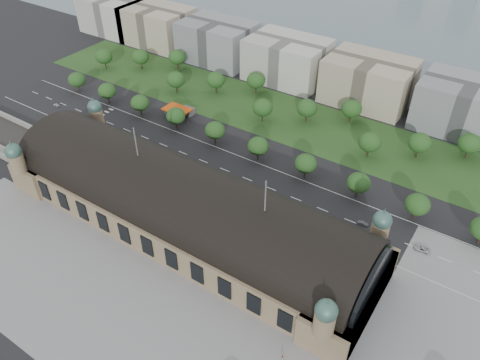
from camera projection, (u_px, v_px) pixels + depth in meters
The scene contains 51 objects.
ground at pixel (185, 226), 180.18m from camera, with size 900.00×900.00×0.00m, color black.
station at pixel (183, 206), 173.82m from camera, with size 150.00×48.40×44.30m.
track_cutting at pixel (5, 140), 226.18m from camera, with size 70.00×24.00×3.10m.
plaza_south at pixel (122, 319), 147.03m from camera, with size 190.00×48.00×0.12m, color gray.
road_slab at pixel (203, 161), 213.75m from camera, with size 260.00×26.00×0.10m, color black.
grass_belt at pixel (274, 114), 247.56m from camera, with size 300.00×45.00×0.10m, color #26471C.
petrol_station at pixel (183, 110), 244.54m from camera, with size 14.00×13.00×5.05m.
lake at pixel (419, 11), 375.18m from camera, with size 700.00×320.00×0.08m, color slate.
office_0 at pixel (115, 15), 333.79m from camera, with size 45.00×32.00×24.00m, color beige.
office_1 at pixel (158, 26), 316.38m from camera, with size 45.00×32.00×24.00m, color #B6A98F.
office_2 at pixel (218, 41), 294.61m from camera, with size 45.00×32.00×24.00m, color gray.
office_3 at pixel (287, 60), 272.85m from camera, with size 45.00×32.00×24.00m, color beige.
office_4 at pixel (368, 81), 251.08m from camera, with size 45.00×32.00×24.00m, color #B6A98F.
office_5 at pixel (465, 107), 229.32m from camera, with size 45.00×32.00×24.00m, color gray.
tree_row_0 at pixel (77, 80), 262.50m from camera, with size 9.60×9.60×11.52m.
tree_row_1 at pixel (107, 91), 252.06m from camera, with size 9.60×9.60×11.52m.
tree_row_2 at pixel (140, 103), 241.61m from camera, with size 9.60×9.60×11.52m.
tree_row_3 at pixel (176, 116), 231.16m from camera, with size 9.60×9.60×11.52m.
tree_row_4 at pixel (215, 130), 220.71m from camera, with size 9.60×9.60×11.52m.
tree_row_5 at pixel (258, 146), 210.27m from camera, with size 9.60×9.60×11.52m.
tree_row_6 at pixel (306, 163), 199.82m from camera, with size 9.60×9.60×11.52m.
tree_row_7 at pixel (359, 183), 189.37m from camera, with size 9.60×9.60×11.52m.
tree_row_8 at pixel (418, 204), 178.92m from camera, with size 9.60×9.60×11.52m.
tree_belt_0 at pixel (104, 56), 286.10m from camera, with size 10.40×10.40×12.48m.
tree_belt_1 at pixel (140, 57), 285.69m from camera, with size 10.40×10.40×12.48m.
tree_belt_2 at pixel (177, 57), 285.27m from camera, with size 10.40×10.40×12.48m.
tree_belt_3 at pixel (176, 80), 261.29m from camera, with size 10.40×10.40×12.48m.
tree_belt_4 at pixel (216, 80), 260.87m from camera, with size 10.40×10.40×12.48m.
tree_belt_5 at pixel (256, 80), 260.45m from camera, with size 10.40×10.40×12.48m.
tree_belt_6 at pixel (263, 108), 236.48m from camera, with size 10.40×10.40×12.48m.
tree_belt_7 at pixel (307, 108), 236.06m from camera, with size 10.40×10.40×12.48m.
tree_belt_8 at pixel (352, 109), 235.64m from camera, with size 10.40×10.40×12.48m.
tree_belt_9 at pixel (370, 142), 211.67m from camera, with size 10.40×10.40×12.48m.
tree_belt_10 at pixel (420, 143), 211.25m from camera, with size 10.40×10.40×12.48m.
tree_belt_11 at pixel (470, 143), 210.83m from camera, with size 10.40×10.40×12.48m.
traffic_car_0 at pixel (57, 105), 253.50m from camera, with size 1.69×4.21×1.43m, color #BAB9BC.
traffic_car_2 at pixel (127, 138), 227.74m from camera, with size 2.68×5.81×1.61m, color black.
traffic_car_4 at pixel (219, 183), 200.36m from camera, with size 1.58×3.92×1.33m, color #181E44.
traffic_car_5 at pixel (363, 223), 180.31m from camera, with size 1.51×4.33×1.43m, color #4F5156.
traffic_car_6 at pixel (421, 249), 169.77m from camera, with size 2.66×5.76×1.60m, color #BABABC.
parked_car_0 at pixel (101, 138), 227.72m from camera, with size 1.70×4.88×1.61m, color black.
parked_car_1 at pixel (124, 150), 219.73m from camera, with size 2.32×5.04×1.40m, color maroon.
parked_car_2 at pixel (144, 157), 215.54m from camera, with size 1.84×4.53×1.32m, color #1A1E49.
parked_car_3 at pixel (117, 145), 223.11m from camera, with size 1.52×3.77×1.28m, color #5A5C62.
parked_car_4 at pixel (174, 170), 207.64m from camera, with size 1.34×3.86×1.27m, color white.
parked_car_5 at pixel (175, 172), 206.18m from camera, with size 2.12×4.60×1.28m, color gray.
parked_car_6 at pixel (183, 181), 201.32m from camera, with size 1.95×4.80×1.39m, color black.
bus_west at pixel (239, 187), 196.46m from camera, with size 2.93×12.52×3.49m, color red.
bus_mid at pixel (227, 181), 199.55m from camera, with size 3.02×12.92×3.60m, color white.
bus_east at pixel (302, 219), 180.87m from camera, with size 2.87×12.26×3.41m, color silver.
pedestrian_0 at pixel (282, 358), 135.52m from camera, with size 0.96×0.55×1.95m, color gray.
Camera 1 is at (89.99, -96.98, 125.40)m, focal length 35.00 mm.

